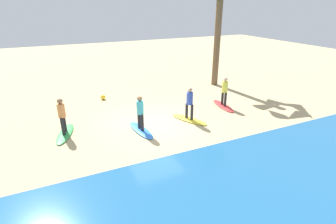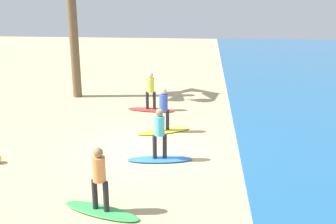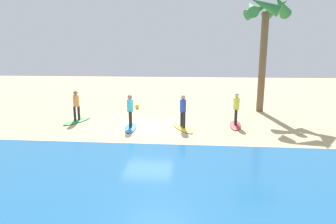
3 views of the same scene
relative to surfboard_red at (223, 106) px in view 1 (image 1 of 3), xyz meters
The scene contains 10 objects.
ground_plane 4.56m from the surfboard_red, ahead, with size 60.00×60.00×0.00m, color tan.
surfboard_red is the anchor object (origin of this frame).
surfer_red 0.99m from the surfboard_red, ahead, with size 0.32×0.46×1.64m.
surfboard_yellow 2.84m from the surfboard_red, 17.22° to the left, with size 2.10×0.56×0.09m, color yellow.
surfer_yellow 3.01m from the surfboard_red, 17.22° to the left, with size 0.32×0.43×1.64m.
surfboard_blue 5.43m from the surfboard_red, 10.38° to the left, with size 2.10×0.56×0.09m, color blue.
surfer_blue 5.52m from the surfboard_red, 10.38° to the left, with size 0.32×0.46×1.64m.
surfboard_green 8.58m from the surfboard_red, ahead, with size 2.10×0.56×0.09m, color green.
surfer_green 8.64m from the surfboard_red, ahead, with size 0.32×0.44×1.64m.
beach_ball 7.28m from the surfboard_red, 34.50° to the right, with size 0.30×0.30×0.30m, color yellow.
Camera 1 is at (4.33, 10.97, 5.52)m, focal length 28.31 mm.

